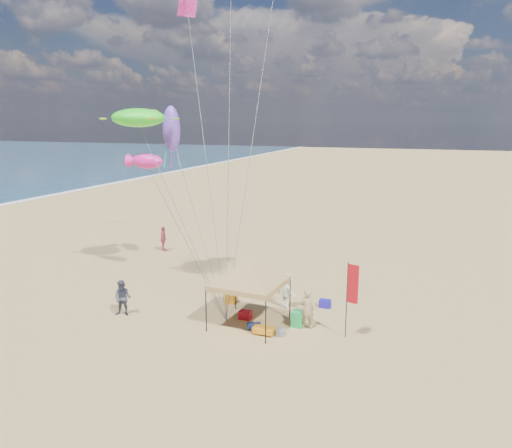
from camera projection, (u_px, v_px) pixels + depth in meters
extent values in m
plane|color=tan|center=(232.00, 327.00, 20.97)|extent=(280.00, 280.00, 0.00)
cylinder|color=black|center=(236.00, 291.00, 22.81)|extent=(0.06, 0.06, 1.83)
cylinder|color=black|center=(290.00, 300.00, 21.69)|extent=(0.06, 0.06, 1.83)
cylinder|color=black|center=(206.00, 311.00, 20.37)|extent=(0.06, 0.06, 1.83)
cylinder|color=black|center=(266.00, 322.00, 19.25)|extent=(0.06, 0.06, 1.83)
cube|color=#A28048|center=(249.00, 283.00, 20.81)|extent=(3.03, 3.03, 0.22)
pyramid|color=#A28048|center=(249.00, 260.00, 20.59)|extent=(5.55, 5.55, 0.92)
cylinder|color=black|center=(347.00, 300.00, 19.65)|extent=(0.04, 0.04, 3.26)
cube|color=#B70E18|center=(353.00, 284.00, 19.35)|extent=(0.47, 0.14, 1.63)
cube|color=#AA0D17|center=(245.00, 315.00, 21.80)|extent=(0.54, 0.38, 0.38)
cube|color=#1F15AC|center=(325.00, 304.00, 23.16)|extent=(0.54, 0.38, 0.38)
cylinder|color=#0D193D|center=(254.00, 326.00, 20.65)|extent=(0.69, 0.54, 0.36)
cylinder|color=#C9670B|center=(234.00, 290.00, 25.06)|extent=(0.54, 0.69, 0.36)
cube|color=green|center=(298.00, 319.00, 21.01)|extent=(0.50, 0.50, 0.70)
cube|color=orange|center=(231.00, 296.00, 23.75)|extent=(0.50, 0.50, 0.70)
cube|color=gray|center=(281.00, 332.00, 20.12)|extent=(0.34, 0.30, 0.28)
cube|color=orange|center=(264.00, 330.00, 20.24)|extent=(0.90, 0.50, 0.24)
imported|color=#9F8A5B|center=(307.00, 309.00, 20.69)|extent=(0.75, 0.61, 1.77)
imported|color=#36394A|center=(123.00, 298.00, 22.07)|extent=(0.94, 0.80, 1.68)
imported|color=silver|center=(286.00, 291.00, 22.94)|extent=(1.27, 1.01, 1.72)
imported|color=#B3444D|center=(163.00, 239.00, 33.03)|extent=(0.74, 1.09, 1.72)
ellipsoid|color=#2AFF25|center=(138.00, 118.00, 24.96)|extent=(3.06, 2.51, 0.97)
ellipsoid|color=#EC209E|center=(147.00, 161.00, 25.06)|extent=(1.87, 1.07, 0.80)
ellipsoid|color=#6C40CC|center=(171.00, 129.00, 26.54)|extent=(1.17, 1.17, 2.50)
cube|color=#FF31C2|center=(188.00, 7.00, 28.48)|extent=(1.13, 1.21, 1.06)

